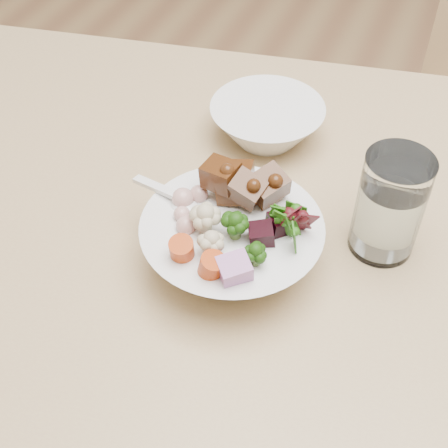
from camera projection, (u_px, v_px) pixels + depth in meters
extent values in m
cube|color=tan|center=(437.00, 312.00, 0.66)|extent=(1.67, 1.11, 0.04)
cylinder|color=tan|center=(38.00, 217.00, 1.27)|extent=(0.06, 0.06, 0.69)
cylinder|color=tan|center=(347.00, 277.00, 1.33)|extent=(0.03, 0.03, 0.42)
cylinder|color=tan|center=(405.00, 183.00, 1.54)|extent=(0.03, 0.03, 0.42)
sphere|color=black|center=(235.00, 229.00, 0.63)|extent=(0.03, 0.03, 0.03)
sphere|color=#B9AC8C|center=(206.00, 223.00, 0.63)|extent=(0.04, 0.04, 0.04)
cube|color=black|center=(281.00, 225.00, 0.64)|extent=(0.03, 0.03, 0.02)
cube|color=#A0609F|center=(234.00, 270.00, 0.59)|extent=(0.04, 0.04, 0.03)
cylinder|color=red|center=(182.00, 250.00, 0.61)|extent=(0.03, 0.03, 0.03)
sphere|color=#CB968E|center=(182.00, 214.00, 0.65)|extent=(0.02, 0.02, 0.02)
ellipsoid|color=white|center=(185.00, 207.00, 0.67)|extent=(0.04, 0.03, 0.01)
cube|color=white|center=(156.00, 187.00, 0.68)|extent=(0.06, 0.03, 0.01)
cylinder|color=white|center=(390.00, 205.00, 0.66)|extent=(0.07, 0.07, 0.12)
cylinder|color=silver|center=(387.00, 216.00, 0.67)|extent=(0.06, 0.06, 0.08)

